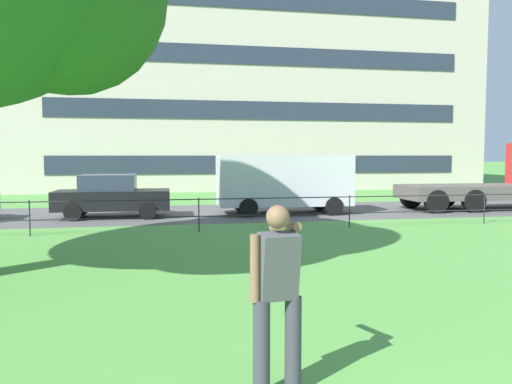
{
  "coord_description": "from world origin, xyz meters",
  "views": [
    {
      "loc": [
        -3.46,
        -1.5,
        2.24
      ],
      "look_at": [
        -1.61,
        8.19,
        1.52
      ],
      "focal_mm": 35.87,
      "sensor_mm": 36.0,
      "label": 1
    }
  ],
  "objects_px": {
    "panel_van_left": "(284,180)",
    "apartment_building_background": "(244,71)",
    "person_thrower": "(277,292)",
    "car_black_far_right": "(112,196)"
  },
  "relations": [
    {
      "from": "panel_van_left",
      "to": "apartment_building_background",
      "type": "relative_size",
      "value": 0.17
    },
    {
      "from": "person_thrower",
      "to": "panel_van_left",
      "type": "height_order",
      "value": "panel_van_left"
    },
    {
      "from": "apartment_building_background",
      "to": "panel_van_left",
      "type": "bearing_deg",
      "value": -94.93
    },
    {
      "from": "car_black_far_right",
      "to": "apartment_building_background",
      "type": "bearing_deg",
      "value": 67.18
    },
    {
      "from": "panel_van_left",
      "to": "apartment_building_background",
      "type": "distance_m",
      "value": 20.25
    },
    {
      "from": "person_thrower",
      "to": "car_black_far_right",
      "type": "distance_m",
      "value": 14.52
    },
    {
      "from": "car_black_far_right",
      "to": "panel_van_left",
      "type": "xyz_separation_m",
      "value": [
        6.35,
        0.08,
        0.49
      ]
    },
    {
      "from": "panel_van_left",
      "to": "car_black_far_right",
      "type": "bearing_deg",
      "value": -179.27
    },
    {
      "from": "person_thrower",
      "to": "car_black_far_right",
      "type": "xyz_separation_m",
      "value": [
        -2.72,
        14.26,
        -0.19
      ]
    },
    {
      "from": "person_thrower",
      "to": "apartment_building_background",
      "type": "xyz_separation_m",
      "value": [
        5.25,
        33.22,
        7.48
      ]
    }
  ]
}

